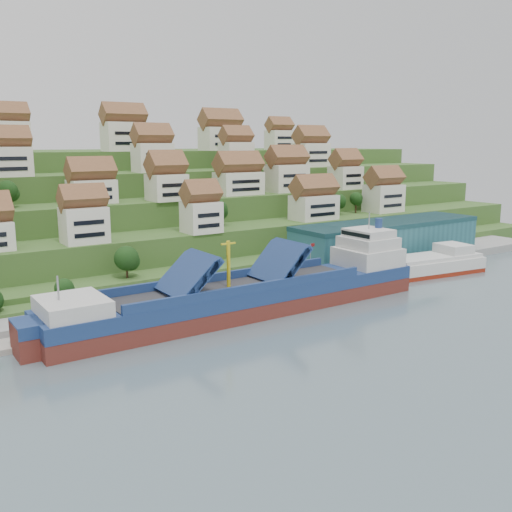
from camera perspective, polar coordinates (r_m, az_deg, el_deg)
ground at (r=120.01m, az=1.84°, el=-5.09°), size 300.00×300.00×0.00m
quay at (r=143.06m, az=4.76°, el=-1.98°), size 180.00×14.00×2.20m
hillside at (r=209.10m, az=-15.22°, el=4.53°), size 260.00×128.00×31.00m
hillside_village at (r=170.20m, az=-10.36°, el=8.14°), size 162.47×65.16×29.26m
hillside_trees at (r=147.23m, az=-13.73°, el=4.22°), size 141.05×62.99×32.06m
warehouse at (r=164.97m, az=13.01°, el=1.70°), size 60.00×15.00×10.00m
flagpole at (r=136.90m, az=5.50°, el=-0.12°), size 1.28×0.16×8.00m
cargo_ship at (r=115.83m, az=0.01°, el=-3.93°), size 81.87×13.14×18.19m
second_ship at (r=156.93m, az=17.45°, el=-0.79°), size 28.57×13.74×7.96m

